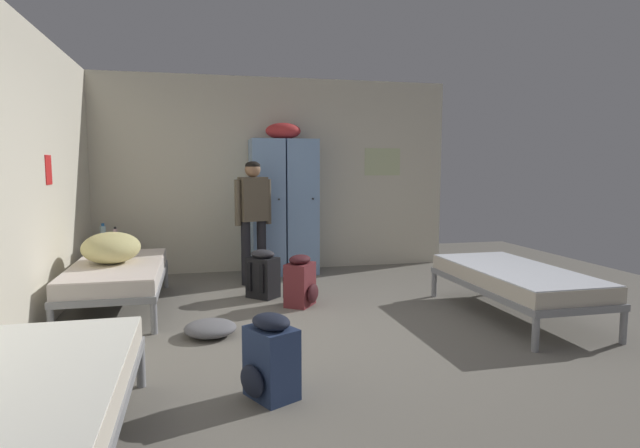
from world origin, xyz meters
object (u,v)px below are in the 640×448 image
(bed_right, at_px, (515,279))
(person_traveler, at_px, (253,211))
(locker_bank, at_px, (284,204))
(shelf_unit, at_px, (111,258))
(water_bottle, at_px, (103,232))
(backpack_black, at_px, (264,275))
(clothes_pile_grey, at_px, (210,328))
(bedding_heap, at_px, (111,248))
(bed_left_rear, at_px, (118,273))
(lotion_bottle, at_px, (115,234))
(bed_left_front, at_px, (27,397))
(backpack_navy, at_px, (270,359))
(backpack_maroon, at_px, (301,282))

(bed_right, height_order, person_traveler, person_traveler)
(locker_bank, height_order, person_traveler, locker_bank)
(shelf_unit, distance_m, water_bottle, 0.33)
(person_traveler, xyz_separation_m, backpack_black, (0.03, -0.71, -0.67))
(person_traveler, distance_m, clothes_pile_grey, 2.23)
(shelf_unit, relative_size, bedding_heap, 0.85)
(bed_left_rear, distance_m, lotion_bottle, 1.24)
(bed_left_front, xyz_separation_m, bed_right, (3.85, 1.81, 0.00))
(locker_bank, relative_size, water_bottle, 9.91)
(bed_left_front, distance_m, backpack_black, 3.51)
(locker_bank, distance_m, bedding_heap, 2.51)
(shelf_unit, height_order, person_traveler, person_traveler)
(water_bottle, bearing_deg, clothes_pile_grey, -62.22)
(backpack_black, height_order, backpack_navy, same)
(lotion_bottle, distance_m, backpack_black, 2.04)
(backpack_maroon, bearing_deg, clothes_pile_grey, -140.66)
(locker_bank, bearing_deg, lotion_bottle, -173.21)
(bed_left_rear, height_order, clothes_pile_grey, bed_left_rear)
(shelf_unit, height_order, backpack_black, shelf_unit)
(bed_right, height_order, clothes_pile_grey, bed_right)
(shelf_unit, relative_size, lotion_bottle, 3.40)
(locker_bank, xyz_separation_m, backpack_navy, (-0.74, -3.89, -0.71))
(person_traveler, bearing_deg, bed_left_rear, -149.68)
(bed_left_front, bearing_deg, shelf_unit, 93.39)
(bed_left_rear, bearing_deg, shelf_unit, 101.44)
(bed_right, relative_size, clothes_pile_grey, 4.16)
(person_traveler, distance_m, backpack_maroon, 1.40)
(bedding_heap, relative_size, backpack_maroon, 1.22)
(lotion_bottle, bearing_deg, bed_left_front, -87.54)
(shelf_unit, bearing_deg, lotion_bottle, -29.74)
(bedding_heap, bearing_deg, backpack_maroon, -9.43)
(backpack_navy, height_order, clothes_pile_grey, backpack_navy)
(person_traveler, bearing_deg, shelf_unit, 168.50)
(bed_right, height_order, water_bottle, water_bottle)
(lotion_bottle, bearing_deg, backpack_navy, -68.53)
(bed_right, height_order, bedding_heap, bedding_heap)
(bed_left_rear, bearing_deg, lotion_bottle, 98.56)
(locker_bank, xyz_separation_m, bed_left_front, (-1.98, -4.44, -0.59))
(bedding_heap, relative_size, lotion_bottle, 3.99)
(bed_left_rear, distance_m, backpack_navy, 2.74)
(backpack_navy, xyz_separation_m, clothes_pile_grey, (-0.34, 1.35, -0.19))
(shelf_unit, bearing_deg, backpack_black, -30.94)
(bedding_heap, relative_size, person_traveler, 0.43)
(locker_bank, distance_m, lotion_bottle, 2.20)
(locker_bank, bearing_deg, bedding_heap, -145.07)
(bed_left_front, distance_m, bedding_heap, 3.03)
(shelf_unit, xyz_separation_m, bed_left_front, (0.25, -4.22, 0.04))
(locker_bank, height_order, backpack_maroon, locker_bank)
(water_bottle, bearing_deg, bed_left_front, -85.55)
(bed_left_rear, relative_size, bed_right, 1.00)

